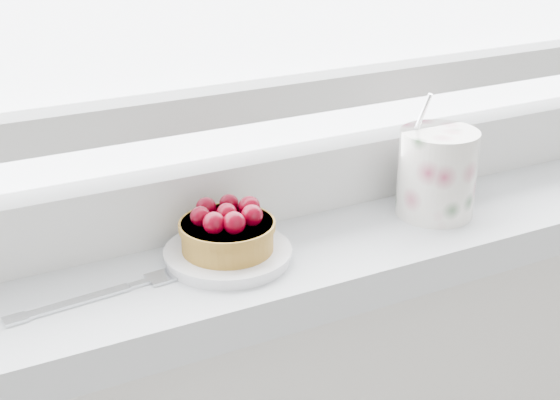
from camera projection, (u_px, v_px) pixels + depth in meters
saucer at (228, 254)px, 0.75m from camera, size 0.12×0.12×0.01m
raspberry_tart at (227, 230)px, 0.74m from camera, size 0.09×0.09×0.05m
floral_mug at (439, 170)px, 0.84m from camera, size 0.13×0.11×0.14m
fork at (112, 292)px, 0.70m from camera, size 0.19×0.04×0.00m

